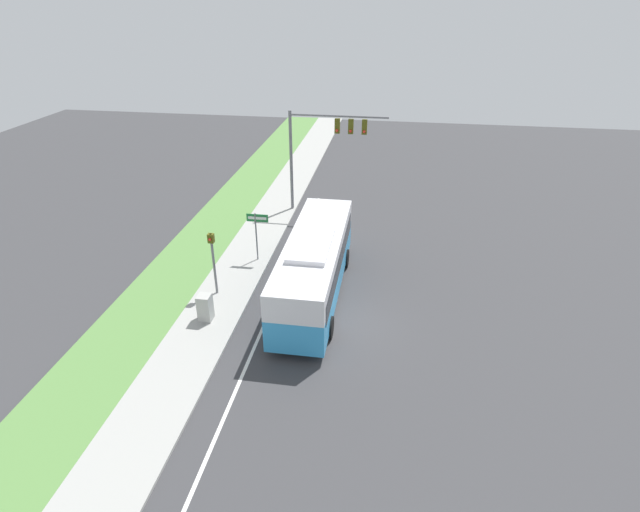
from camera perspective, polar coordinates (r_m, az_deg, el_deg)
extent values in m
plane|color=#38383A|center=(22.92, 2.84, -7.71)|extent=(80.00, 80.00, 0.00)
cube|color=#9E9E99|center=(24.17, -12.01, -6.10)|extent=(2.80, 80.00, 0.12)
cube|color=#568442|center=(25.41, -18.82, -5.29)|extent=(3.60, 80.00, 0.10)
cube|color=silver|center=(23.48, -5.99, -6.87)|extent=(0.14, 30.00, 0.01)
cube|color=#3393D1|center=(24.25, -0.63, -2.24)|extent=(2.48, 10.27, 1.48)
cube|color=silver|center=(23.60, -0.65, 0.57)|extent=(2.48, 10.27, 1.21)
cube|color=black|center=(23.80, -0.64, -0.32)|extent=(2.52, 9.45, 0.91)
cube|color=silver|center=(22.59, -0.98, 1.30)|extent=(1.74, 3.59, 0.24)
cylinder|color=black|center=(27.49, -1.98, 0.11)|extent=(0.28, 0.99, 0.99)
cylinder|color=black|center=(27.18, 2.96, -0.26)|extent=(0.28, 0.99, 0.99)
cylinder|color=black|center=(22.21, -5.05, -7.55)|extent=(0.28, 0.99, 0.99)
cylinder|color=black|center=(21.83, 1.10, -8.15)|extent=(0.28, 0.99, 0.99)
cylinder|color=slate|center=(33.44, -3.31, 10.64)|extent=(0.20, 0.20, 6.73)
cylinder|color=slate|center=(32.14, 2.15, 15.70)|extent=(6.19, 0.14, 0.14)
cube|color=#47470F|center=(32.29, 1.99, 14.63)|extent=(0.32, 0.28, 0.90)
sphere|color=red|center=(32.17, 1.94, 14.13)|extent=(0.18, 0.18, 0.18)
cube|color=#47470F|center=(32.20, 3.55, 14.56)|extent=(0.32, 0.28, 0.90)
sphere|color=red|center=(32.08, 3.50, 14.05)|extent=(0.18, 0.18, 0.18)
cube|color=#47470F|center=(32.13, 5.11, 14.47)|extent=(0.32, 0.28, 0.90)
sphere|color=red|center=(32.01, 5.06, 13.97)|extent=(0.18, 0.18, 0.18)
cylinder|color=slate|center=(24.58, -12.01, -1.04)|extent=(0.12, 0.12, 3.35)
cube|color=#47470F|center=(23.92, -12.36, 2.00)|extent=(0.28, 0.24, 0.44)
sphere|color=red|center=(23.80, -12.48, 1.84)|extent=(0.14, 0.14, 0.14)
cylinder|color=slate|center=(27.47, -7.27, 2.09)|extent=(0.08, 0.08, 2.90)
cube|color=#196B33|center=(26.94, -7.18, 4.33)|extent=(1.19, 0.03, 0.44)
cube|color=white|center=(26.92, -7.19, 4.31)|extent=(1.01, 0.01, 0.15)
cube|color=#A8A8A3|center=(23.18, -12.99, -5.76)|extent=(0.59, 0.61, 1.28)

